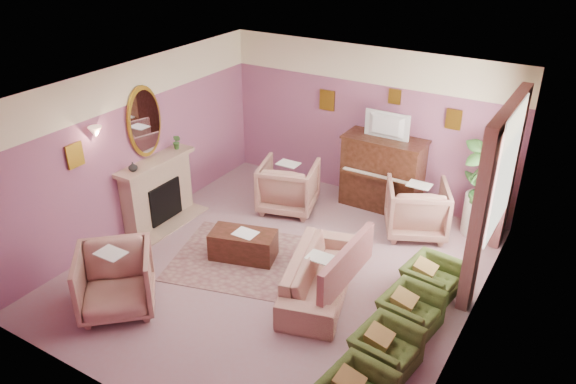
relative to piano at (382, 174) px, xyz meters
The scene contains 47 objects.
floor 2.80m from the piano, 100.57° to the right, with size 5.50×6.00×0.01m, color gray.
ceiling 3.47m from the piano, 100.57° to the right, with size 5.50×6.00×0.01m, color silver.
wall_back 0.96m from the piano, 147.38° to the left, with size 5.50×0.02×2.80m, color #7A4975.
wall_front 5.75m from the piano, 95.03° to the right, with size 5.50×0.02×2.80m, color #7A4975.
wall_left 4.28m from the piano, 140.49° to the right, with size 0.02×6.00×2.80m, color #7A4975.
wall_right 3.58m from the piano, 49.98° to the right, with size 0.02×6.00×2.80m, color #7A4975.
picture_rail_band 1.92m from the piano, 148.20° to the left, with size 5.50×0.01×0.65m, color #FFF5C8.
stripe_panel 2.66m from the piano, 31.69° to the right, with size 0.01×3.00×2.15m, color beige.
fireplace_surround 3.96m from the piano, 141.25° to the right, with size 0.30×1.40×1.10m, color tan.
fireplace_inset 3.89m from the piano, 140.33° to the right, with size 0.18×0.72×0.68m, color black.
fire_ember 3.88m from the piano, 139.95° to the right, with size 0.06×0.54×0.10m, color #FF3200.
mantel_shelf 3.97m from the piano, 140.98° to the right, with size 0.40×1.55×0.07m, color tan.
hearth 3.86m from the piano, 139.37° to the right, with size 0.55×1.50×0.02m, color tan.
mirror_frame 4.21m from the piano, 142.22° to the right, with size 0.04×0.72×1.20m, color #AC8C22.
mirror_glass 4.19m from the piano, 142.01° to the right, with size 0.01×0.60×1.06m, color silver.
sconce_shade 4.90m from the piano, 131.47° to the right, with size 0.20×0.20×0.16m, color #FFC39C.
piano is the anchor object (origin of this frame).
piano_keyshelf 0.36m from the piano, 90.00° to the right, with size 1.30×0.12×0.06m, color #3E1F13.
piano_keys 0.37m from the piano, 90.00° to the right, with size 1.20×0.08×0.02m, color beige.
piano_top 0.66m from the piano, ahead, with size 1.45×0.65×0.04m, color #3E1F13.
television 0.95m from the piano, 90.00° to the right, with size 0.80×0.12×0.48m, color black.
print_back_left 1.71m from the piano, 167.85° to the left, with size 0.30×0.03×0.38m, color #AC8C22.
print_back_right 1.57m from the piano, 14.93° to the left, with size 0.26×0.03×0.34m, color #AC8C22.
print_back_mid 1.38m from the piano, 90.00° to the left, with size 0.22×0.03×0.26m, color #AC8C22.
print_left_wall 5.15m from the piano, 129.60° to the right, with size 0.03×0.28×0.36m, color #AC8C22.
window_blind 2.69m from the piano, 27.19° to the right, with size 0.03×1.40×1.80m, color beige.
curtain_left 3.02m from the piano, 44.04° to the right, with size 0.16×0.34×2.60m, color #955254.
curtain_right 2.23m from the piano, ahead, with size 0.16×0.34×2.60m, color #955254.
pelmet 3.07m from the piano, 28.06° to the right, with size 0.16×2.20×0.16m, color #955254.
mantel_plant 3.67m from the piano, 147.67° to the right, with size 0.16×0.16×0.28m, color #336528.
mantel_vase 4.30m from the piano, 135.67° to the right, with size 0.16×0.16×0.16m, color #FFF5C8.
area_rug 2.92m from the piano, 109.41° to the right, with size 2.50×1.80×0.01m, color #825A57.
coffee_table 2.96m from the piano, 113.29° to the right, with size 1.00×0.50×0.45m, color #432116.
table_paper 2.91m from the piano, 112.39° to the right, with size 0.35×0.28×0.01m, color white.
sofa 2.87m from the piano, 84.44° to the right, with size 0.67×2.02×0.82m, color tan.
sofa_throw 2.92m from the piano, 76.61° to the right, with size 0.10×1.53×0.56m, color #955254.
floral_armchair_left 1.69m from the piano, 145.41° to the right, with size 0.96×0.96×1.00m, color tan.
floral_armchair_right 1.05m from the piano, 33.65° to the right, with size 0.96×0.96×1.00m, color tan.
floral_armchair_front 4.97m from the piano, 112.44° to the right, with size 0.96×0.96×1.00m, color tan.
olive_chair_b 4.08m from the piano, 66.32° to the right, with size 0.54×0.77×0.66m, color #415321.
olive_chair_c 3.35m from the piano, 60.65° to the right, with size 0.54×0.77×0.66m, color #415321.
olive_chair_d 2.67m from the piano, 51.92° to the right, with size 0.54×0.77×0.66m, color #415321.
side_table 1.79m from the piano, ahead, with size 0.52×0.52×0.70m, color silver.
side_plant_big 1.77m from the piano, ahead, with size 0.30×0.30×0.34m, color #336528.
side_plant_small 1.89m from the piano, ahead, with size 0.16×0.16×0.28m, color #336528.
palm_pot 1.82m from the piano, ahead, with size 0.34×0.34×0.34m, color brown.
palm_plant 1.80m from the piano, ahead, with size 0.76×0.76×1.44m, color #336528.
Camera 1 is at (3.76, -5.96, 4.92)m, focal length 35.00 mm.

